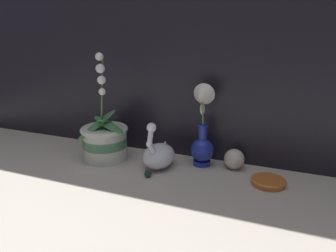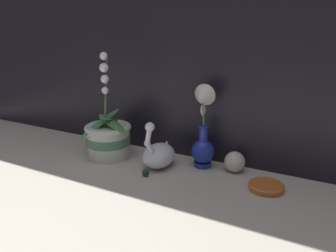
{
  "view_description": "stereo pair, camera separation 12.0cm",
  "coord_description": "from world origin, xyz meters",
  "px_view_note": "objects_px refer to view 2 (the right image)",
  "views": [
    {
      "loc": [
        0.39,
        -0.93,
        0.52
      ],
      "look_at": [
        -0.04,
        0.13,
        0.16
      ],
      "focal_mm": 35.0,
      "sensor_mm": 36.0,
      "label": 1
    },
    {
      "loc": [
        0.49,
        -0.88,
        0.52
      ],
      "look_at": [
        -0.04,
        0.13,
        0.16
      ],
      "focal_mm": 35.0,
      "sensor_mm": 36.0,
      "label": 2
    }
  ],
  "objects_px": {
    "blue_vase": "(203,135)",
    "amber_dish": "(266,186)",
    "orchid_potted_plant": "(108,137)",
    "glass_sphere": "(235,162)",
    "swan_figurine": "(159,154)"
  },
  "relations": [
    {
      "from": "blue_vase",
      "to": "amber_dish",
      "type": "xyz_separation_m",
      "value": [
        0.25,
        -0.07,
        -0.12
      ]
    },
    {
      "from": "blue_vase",
      "to": "glass_sphere",
      "type": "distance_m",
      "value": 0.15
    },
    {
      "from": "orchid_potted_plant",
      "to": "amber_dish",
      "type": "xyz_separation_m",
      "value": [
        0.63,
        0.01,
        -0.07
      ]
    },
    {
      "from": "blue_vase",
      "to": "glass_sphere",
      "type": "height_order",
      "value": "blue_vase"
    },
    {
      "from": "blue_vase",
      "to": "glass_sphere",
      "type": "xyz_separation_m",
      "value": [
        0.12,
        0.02,
        -0.09
      ]
    },
    {
      "from": "orchid_potted_plant",
      "to": "blue_vase",
      "type": "relative_size",
      "value": 1.32
    },
    {
      "from": "orchid_potted_plant",
      "to": "amber_dish",
      "type": "distance_m",
      "value": 0.64
    },
    {
      "from": "orchid_potted_plant",
      "to": "glass_sphere",
      "type": "distance_m",
      "value": 0.51
    },
    {
      "from": "swan_figurine",
      "to": "amber_dish",
      "type": "height_order",
      "value": "swan_figurine"
    },
    {
      "from": "blue_vase",
      "to": "amber_dish",
      "type": "height_order",
      "value": "blue_vase"
    },
    {
      "from": "orchid_potted_plant",
      "to": "blue_vase",
      "type": "distance_m",
      "value": 0.39
    },
    {
      "from": "blue_vase",
      "to": "glass_sphere",
      "type": "bearing_deg",
      "value": 8.49
    },
    {
      "from": "swan_figurine",
      "to": "amber_dish",
      "type": "relative_size",
      "value": 1.66
    },
    {
      "from": "orchid_potted_plant",
      "to": "glass_sphere",
      "type": "xyz_separation_m",
      "value": [
        0.5,
        0.09,
        -0.04
      ]
    },
    {
      "from": "glass_sphere",
      "to": "orchid_potted_plant",
      "type": "bearing_deg",
      "value": -169.42
    }
  ]
}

